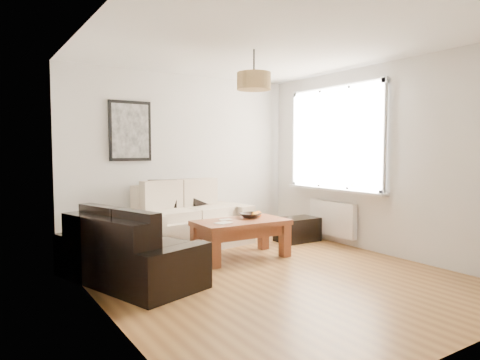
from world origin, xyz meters
TOP-DOWN VIEW (x-y plane):
  - floor at (0.00, 0.00)m, footprint 4.50×4.50m
  - ceiling at (0.00, 0.00)m, footprint 3.80×4.50m
  - wall_back at (0.00, 2.25)m, footprint 3.80×0.04m
  - wall_front at (0.00, -2.25)m, footprint 3.80×0.04m
  - wall_left at (-1.90, 0.00)m, footprint 0.04×4.50m
  - wall_right at (1.90, 0.00)m, footprint 0.04×4.50m
  - window_bay at (1.86, 0.80)m, footprint 0.14×1.90m
  - radiator at (1.82, 0.80)m, footprint 0.10×0.90m
  - poster at (-0.85, 2.22)m, footprint 0.62×0.04m
  - pendant_shade at (0.00, 0.30)m, footprint 0.40×0.40m
  - loveseat_cream at (-0.16, 1.78)m, footprint 1.96×1.26m
  - sofa_leather at (-1.43, 0.61)m, footprint 1.30×1.87m
  - coffee_table at (0.15, 0.80)m, footprint 1.24×0.70m
  - ottoman at (1.45, 1.19)m, footprint 0.65×0.43m
  - cushion_left at (-0.45, 2.00)m, footprint 0.43×0.30m
  - cushion_right at (0.16, 2.00)m, footprint 0.40×0.21m
  - fruit_bowl at (0.36, 0.90)m, footprint 0.29×0.29m
  - orange_a at (0.42, 0.88)m, footprint 0.11×0.11m
  - orange_b at (0.50, 0.91)m, footprint 0.11×0.11m
  - orange_c at (0.40, 0.85)m, footprint 0.07×0.07m
  - papers at (-0.16, 0.75)m, footprint 0.26×0.22m

SIDE VIEW (x-z plane):
  - floor at x=0.00m, z-range 0.00..0.00m
  - ottoman at x=1.45m, z-range 0.00..0.37m
  - coffee_table at x=0.15m, z-range 0.00..0.50m
  - sofa_leather at x=-1.43m, z-range 0.00..0.73m
  - radiator at x=1.82m, z-range 0.12..0.64m
  - loveseat_cream at x=-0.16m, z-range 0.00..0.91m
  - papers at x=-0.16m, z-range 0.50..0.51m
  - fruit_bowl at x=0.36m, z-range 0.50..0.57m
  - orange_a at x=0.42m, z-range 0.49..0.59m
  - orange_b at x=0.50m, z-range 0.49..0.59m
  - orange_c at x=0.40m, z-range 0.51..0.57m
  - cushion_right at x=0.16m, z-range 0.56..0.95m
  - cushion_left at x=-0.45m, z-range 0.56..0.98m
  - wall_back at x=0.00m, z-range 0.00..2.60m
  - wall_front at x=0.00m, z-range 0.00..2.60m
  - wall_left at x=-1.90m, z-range 0.00..2.60m
  - wall_right at x=1.90m, z-range 0.00..2.60m
  - window_bay at x=1.86m, z-range 0.80..2.40m
  - poster at x=-0.85m, z-range 1.26..2.13m
  - pendant_shade at x=0.00m, z-range 2.13..2.33m
  - ceiling at x=0.00m, z-range 2.60..2.60m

